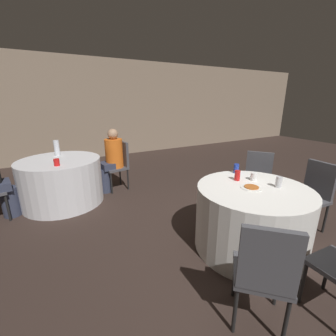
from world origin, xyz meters
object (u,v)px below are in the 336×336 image
chair_near_southwest (264,270)px  pizza_plate_near (251,187)px  chair_near_northeast (258,177)px  person_orange_shirt (111,160)px  chair_near_east (314,190)px  soda_can_red (237,175)px  soda_can_blue (236,168)px  bottle_far (57,148)px  chair_far_east (119,161)px  table_far (62,181)px  soda_can_silver (279,182)px  table_near (251,218)px

chair_near_southwest → pizza_plate_near: chair_near_southwest is taller
chair_near_northeast → person_orange_shirt: size_ratio=0.78×
chair_near_east → soda_can_red: chair_near_east is taller
soda_can_red → soda_can_blue: bearing=47.0°
soda_can_blue → bottle_far: bottle_far is taller
chair_near_east → chair_far_east: 3.19m
table_far → soda_can_blue: 2.80m
chair_near_northeast → bottle_far: (-2.61, 2.06, 0.34)m
person_orange_shirt → soda_can_silver: 2.88m
person_orange_shirt → bottle_far: 0.94m
table_far → bottle_far: size_ratio=4.79×
chair_near_northeast → soda_can_blue: 0.69m
table_near → chair_near_northeast: chair_near_northeast is taller
chair_near_southwest → chair_near_northeast: bearing=85.8°
soda_can_silver → soda_can_blue: 0.60m
chair_near_east → pizza_plate_near: (-1.07, 0.12, 0.21)m
pizza_plate_near → chair_near_east: bearing=-6.3°
chair_near_southwest → person_orange_shirt: size_ratio=0.78×
table_far → person_orange_shirt: person_orange_shirt is taller
person_orange_shirt → bottle_far: person_orange_shirt is taller
bottle_far → chair_near_southwest: bearing=-73.1°
chair_near_southwest → bottle_far: bottle_far is taller
table_near → soda_can_blue: size_ratio=10.28×
table_near → chair_far_east: (-0.74, 2.55, 0.17)m
chair_near_southwest → chair_near_east: same height
chair_near_east → pizza_plate_near: 1.09m
chair_near_southwest → chair_near_northeast: 2.08m
chair_far_east → person_orange_shirt: 0.17m
pizza_plate_near → soda_can_silver: 0.31m
chair_far_east → bottle_far: (-1.04, 0.14, 0.34)m
table_far → soda_can_red: soda_can_red is taller
soda_can_silver → soda_can_red: size_ratio=1.00×
table_near → soda_can_red: 0.52m
chair_far_east → soda_can_blue: size_ratio=7.53×
pizza_plate_near → bottle_far: bearing=123.3°
chair_near_northeast → soda_can_blue: chair_near_northeast is taller
chair_near_east → soda_can_blue: size_ratio=7.53×
person_orange_shirt → soda_can_red: size_ratio=9.61×
chair_far_east → pizza_plate_near: chair_far_east is taller
chair_near_northeast → soda_can_red: 0.93m
table_near → chair_far_east: 2.66m
person_orange_shirt → chair_near_southwest: bearing=174.6°
chair_near_southwest → person_orange_shirt: (-0.17, 3.26, 0.04)m
chair_far_east → soda_can_silver: chair_far_east is taller
table_near → table_far: 2.99m
table_far → soda_can_blue: bearing=-43.6°
chair_near_northeast → soda_can_silver: chair_near_northeast is taller
chair_near_east → bottle_far: size_ratio=3.43×
table_near → chair_near_northeast: (0.83, 0.63, 0.17)m
soda_can_red → soda_can_blue: size_ratio=1.00×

